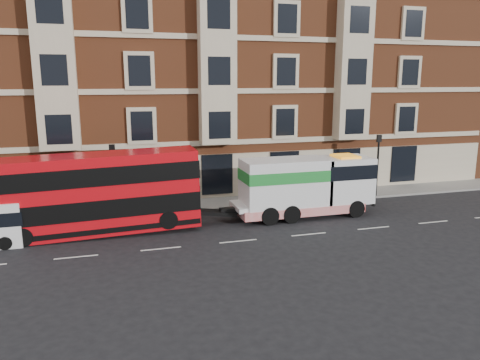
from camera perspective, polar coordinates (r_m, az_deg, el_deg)
name	(u,v)px	position (r m, az deg, el deg)	size (l,w,h in m)	color
ground	(238,241)	(24.55, -0.23, -7.48)	(120.00, 120.00, 0.00)	black
sidewalk	(207,204)	(31.49, -3.99, -2.94)	(90.00, 3.00, 0.15)	slate
victorian_terrace	(191,56)	(37.92, -5.94, 14.81)	(45.00, 12.00, 20.40)	brown
lamp_post_west	(113,175)	(28.98, -15.17, 0.63)	(0.35, 0.15, 4.35)	black
lamp_post_east	(378,161)	(34.30, 16.44, 2.28)	(0.35, 0.15, 4.35)	black
double_decker_bus	(97,192)	(26.25, -17.07, -1.45)	(10.83, 2.48, 4.38)	red
tow_truck	(304,186)	(28.72, 7.76, -0.71)	(8.67, 2.56, 3.61)	silver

